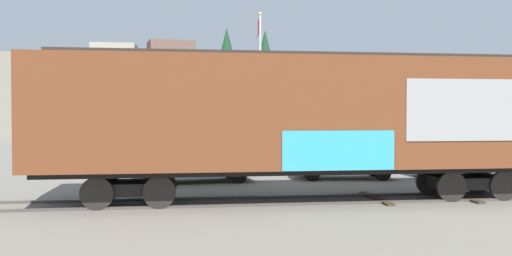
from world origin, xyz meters
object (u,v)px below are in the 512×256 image
(parked_car_green, at_px, (193,160))
(flagpole, at_px, (259,68))
(freight_car, at_px, (306,115))
(parked_car_blue, at_px, (462,158))
(parked_car_white, at_px, (343,158))

(parked_car_green, bearing_deg, flagpole, 57.35)
(freight_car, distance_m, parked_car_blue, 9.80)
(parked_car_white, xyz_separation_m, parked_car_blue, (5.19, -0.35, -0.04))
(parked_car_white, height_order, parked_car_blue, parked_car_white)
(freight_car, distance_m, parked_car_green, 6.35)
(freight_car, bearing_deg, parked_car_blue, 30.70)
(freight_car, xyz_separation_m, parked_car_white, (3.09, 5.26, -1.77))
(freight_car, relative_size, parked_car_white, 3.66)
(parked_car_green, distance_m, parked_car_blue, 11.35)
(flagpole, bearing_deg, parked_car_white, -68.67)
(freight_car, height_order, parked_car_blue, freight_car)
(parked_car_green, relative_size, parked_car_white, 1.10)
(freight_car, relative_size, parked_car_green, 3.33)
(parked_car_green, height_order, parked_car_blue, parked_car_green)
(parked_car_green, xyz_separation_m, parked_car_blue, (11.34, -0.37, -0.07))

